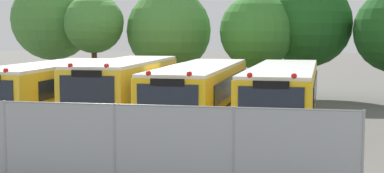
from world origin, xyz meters
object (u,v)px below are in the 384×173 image
at_px(tree_2, 170,31).
at_px(tree_4, 308,22).
at_px(school_bus_0, 50,90).
at_px(tree_3, 259,31).
at_px(school_bus_3, 283,94).
at_px(tree_1, 96,23).
at_px(tree_0, 54,18).
at_px(traffic_cone, 66,159).
at_px(school_bus_2, 201,92).
at_px(school_bus_1, 126,89).

xyz_separation_m(tree_2, tree_4, (7.92, 0.58, 0.50)).
bearing_deg(school_bus_0, tree_4, -134.63).
bearing_deg(tree_3, tree_2, 170.82).
bearing_deg(school_bus_3, tree_1, -36.52).
xyz_separation_m(tree_0, tree_3, (12.65, -0.98, -0.74)).
distance_m(tree_0, tree_1, 3.70).
bearing_deg(tree_3, traffic_cone, -102.60).
xyz_separation_m(tree_0, tree_1, (3.33, -1.57, -0.32)).
distance_m(tree_2, traffic_cone, 18.64).
xyz_separation_m(school_bus_0, tree_3, (8.11, 9.42, 2.50)).
xyz_separation_m(school_bus_2, tree_4, (4.26, 10.73, 2.99)).
distance_m(tree_0, tree_3, 12.71).
xyz_separation_m(school_bus_2, traffic_cone, (-2.29, -8.10, -1.03)).
height_order(school_bus_0, school_bus_1, school_bus_1).
relative_size(school_bus_3, tree_4, 1.67).
xyz_separation_m(school_bus_3, tree_4, (0.94, 10.71, 2.99)).
distance_m(school_bus_2, tree_1, 12.00).
distance_m(school_bus_2, school_bus_3, 3.32).
bearing_deg(traffic_cone, tree_0, 115.48).
xyz_separation_m(school_bus_2, tree_1, (-7.72, 8.71, 2.93)).
xyz_separation_m(school_bus_0, tree_0, (-4.54, 10.40, 3.25)).
distance_m(school_bus_0, tree_2, 10.95).
bearing_deg(school_bus_1, school_bus_2, 175.52).
bearing_deg(tree_0, school_bus_3, -35.53).
height_order(tree_0, tree_2, tree_0).
distance_m(tree_1, traffic_cone, 18.11).
height_order(school_bus_0, traffic_cone, school_bus_0).
height_order(school_bus_2, school_bus_3, school_bus_2).
bearing_deg(tree_4, tree_3, -151.74).
relative_size(school_bus_1, tree_3, 1.56).
height_order(tree_0, tree_3, tree_0).
bearing_deg(school_bus_1, tree_3, -118.62).
xyz_separation_m(school_bus_0, school_bus_2, (6.51, 0.12, 0.00)).
bearing_deg(tree_3, school_bus_3, -79.53).
height_order(tree_1, tree_3, tree_1).
bearing_deg(tree_2, tree_3, -9.18).
relative_size(school_bus_3, tree_2, 1.77).
distance_m(school_bus_2, traffic_cone, 8.49).
height_order(tree_0, tree_4, tree_0).
distance_m(school_bus_2, tree_0, 15.44).
bearing_deg(traffic_cone, tree_1, 107.88).
height_order(tree_1, tree_2, tree_2).
bearing_deg(tree_4, school_bus_2, -111.65).
bearing_deg(tree_4, traffic_cone, -109.18).
bearing_deg(tree_0, tree_3, -4.42).
bearing_deg(school_bus_3, school_bus_0, 2.55).
bearing_deg(school_bus_1, tree_2, -88.14).
distance_m(school_bus_1, school_bus_3, 6.54).
height_order(school_bus_0, tree_2, tree_2).
xyz_separation_m(tree_1, traffic_cone, (5.43, -16.81, -3.96)).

